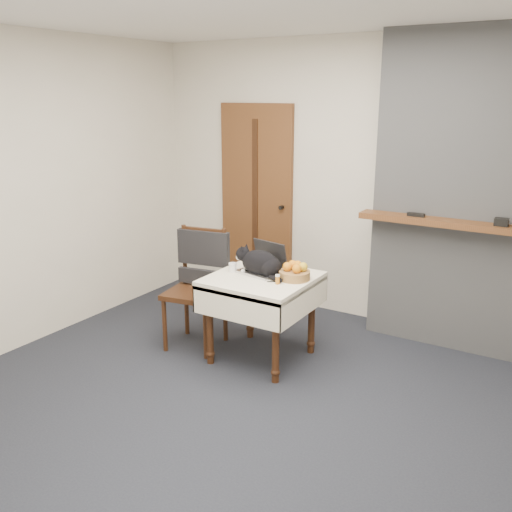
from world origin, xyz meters
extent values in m
plane|color=black|center=(0.00, 0.00, 0.00)|extent=(4.50, 4.50, 0.00)
cube|color=beige|center=(0.00, 2.00, 1.30)|extent=(4.50, 0.02, 2.60)
cube|color=beige|center=(-2.25, 0.00, 1.30)|extent=(0.02, 4.00, 2.60)
cube|color=white|center=(0.00, 0.00, 2.60)|extent=(4.50, 4.00, 0.02)
cube|color=brown|center=(-1.20, 1.98, 1.00)|extent=(0.82, 0.05, 2.00)
cube|color=#331C0D|center=(-1.20, 1.95, 1.00)|extent=(0.06, 0.01, 1.70)
cylinder|color=black|center=(-0.88, 1.93, 1.00)|extent=(0.04, 0.06, 0.04)
cube|color=gray|center=(0.90, 1.85, 1.30)|extent=(1.50, 0.30, 2.60)
cube|color=brown|center=(0.90, 1.61, 1.10)|extent=(1.62, 0.18, 0.05)
cube|color=black|center=(0.55, 1.61, 1.14)|extent=(0.14, 0.04, 0.03)
cube|color=black|center=(1.20, 1.61, 1.16)|extent=(0.10, 0.07, 0.06)
cylinder|color=#331C0D|center=(-0.68, 0.42, 0.32)|extent=(0.06, 0.06, 0.64)
sphere|color=#331C0D|center=(-0.68, 0.42, 0.08)|extent=(0.07, 0.07, 0.07)
cylinder|color=#331C0D|center=(-0.08, 0.42, 0.32)|extent=(0.06, 0.06, 0.64)
sphere|color=#331C0D|center=(-0.08, 0.42, 0.08)|extent=(0.07, 0.07, 0.07)
cylinder|color=#331C0D|center=(-0.68, 1.02, 0.32)|extent=(0.06, 0.06, 0.64)
sphere|color=#331C0D|center=(-0.68, 1.02, 0.08)|extent=(0.07, 0.07, 0.07)
cylinder|color=#331C0D|center=(-0.08, 1.02, 0.32)|extent=(0.06, 0.06, 0.64)
sphere|color=#331C0D|center=(-0.08, 1.02, 0.08)|extent=(0.07, 0.07, 0.07)
cube|color=white|center=(-0.38, 0.72, 0.67)|extent=(0.78, 0.78, 0.06)
cube|color=white|center=(-0.38, 0.33, 0.56)|extent=(0.78, 0.01, 0.22)
cube|color=white|center=(-0.38, 1.10, 0.56)|extent=(0.78, 0.01, 0.22)
cube|color=white|center=(-0.76, 0.72, 0.56)|extent=(0.01, 0.78, 0.22)
cube|color=white|center=(0.01, 0.72, 0.56)|extent=(0.01, 0.78, 0.22)
cube|color=#B7B7BC|center=(-0.44, 0.77, 0.71)|extent=(0.37, 0.29, 0.02)
cube|color=black|center=(-0.44, 0.77, 0.72)|extent=(0.30, 0.21, 0.00)
cube|color=black|center=(-0.41, 0.91, 0.83)|extent=(0.33, 0.12, 0.23)
cube|color=#99BFE1|center=(-0.41, 0.90, 0.83)|extent=(0.31, 0.11, 0.20)
ellipsoid|color=black|center=(-0.41, 0.74, 0.80)|extent=(0.32, 0.19, 0.20)
ellipsoid|color=black|center=(-0.31, 0.74, 0.78)|extent=(0.17, 0.18, 0.16)
sphere|color=black|center=(-0.57, 0.74, 0.85)|extent=(0.12, 0.12, 0.12)
ellipsoid|color=white|center=(-0.61, 0.74, 0.82)|extent=(0.05, 0.06, 0.06)
ellipsoid|color=white|center=(-0.54, 0.74, 0.76)|extent=(0.05, 0.07, 0.08)
cone|color=black|center=(-0.56, 0.71, 0.91)|extent=(0.04, 0.04, 0.05)
cone|color=black|center=(-0.56, 0.78, 0.91)|extent=(0.04, 0.04, 0.05)
cylinder|color=black|center=(-0.25, 0.67, 0.72)|extent=(0.18, 0.09, 0.03)
sphere|color=white|center=(-0.55, 0.70, 0.72)|extent=(0.04, 0.04, 0.04)
sphere|color=white|center=(-0.55, 0.78, 0.72)|extent=(0.04, 0.04, 0.04)
cylinder|color=white|center=(-0.64, 0.70, 0.74)|extent=(0.07, 0.07, 0.08)
cylinder|color=#B46916|center=(-0.18, 0.62, 0.73)|extent=(0.03, 0.03, 0.06)
cylinder|color=silver|center=(-0.18, 0.62, 0.77)|extent=(0.04, 0.04, 0.01)
cylinder|color=#A66D42|center=(-0.13, 0.79, 0.73)|extent=(0.24, 0.24, 0.07)
sphere|color=orange|center=(-0.18, 0.76, 0.80)|extent=(0.07, 0.07, 0.07)
sphere|color=orange|center=(-0.09, 0.75, 0.80)|extent=(0.07, 0.07, 0.07)
sphere|color=orange|center=(-0.13, 0.84, 0.80)|extent=(0.07, 0.07, 0.07)
sphere|color=gold|center=(-0.07, 0.82, 0.80)|extent=(0.07, 0.07, 0.07)
sphere|color=orange|center=(-0.17, 0.83, 0.80)|extent=(0.07, 0.07, 0.07)
cube|color=black|center=(-0.17, 0.75, 0.70)|extent=(0.14, 0.07, 0.01)
cube|color=#331C0D|center=(-0.98, 0.62, 0.48)|extent=(0.51, 0.51, 0.04)
cylinder|color=#331C0D|center=(-1.14, 0.40, 0.24)|extent=(0.04, 0.04, 0.48)
cylinder|color=#331C0D|center=(-0.76, 0.47, 0.24)|extent=(0.04, 0.04, 0.48)
cylinder|color=#331C0D|center=(-1.20, 0.78, 0.24)|extent=(0.04, 0.04, 0.48)
cylinder|color=#331C0D|center=(-0.83, 0.84, 0.24)|extent=(0.04, 0.04, 0.48)
cylinder|color=#331C0D|center=(-1.20, 0.78, 0.74)|extent=(0.04, 0.04, 0.53)
cylinder|color=#331C0D|center=(-0.83, 0.84, 0.74)|extent=(0.04, 0.04, 0.53)
cube|color=#331C0D|center=(-1.01, 0.81, 0.85)|extent=(0.38, 0.10, 0.30)
cube|color=black|center=(-1.01, 0.80, 0.83)|extent=(0.47, 0.14, 0.30)
camera|label=1|loc=(1.82, -2.95, 2.10)|focal=40.00mm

